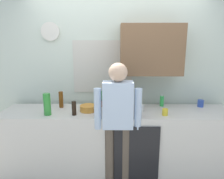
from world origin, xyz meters
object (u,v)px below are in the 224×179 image
(dish_soap, at_px, (162,101))
(person_at_sink, at_px, (118,117))
(coffee_maker, at_px, (120,100))
(potted_plant, at_px, (103,97))
(cup_white_mug, at_px, (141,108))
(mixing_bowl, at_px, (88,108))
(cup_yellow_cup, at_px, (165,112))
(bottle_amber_beer, at_px, (61,100))
(bottle_dark_sauce, at_px, (74,108))
(cup_blue_mug, at_px, (201,103))
(bottle_clear_soda, at_px, (47,104))

(dish_soap, relative_size, person_at_sink, 0.11)
(coffee_maker, bearing_deg, potted_plant, 140.81)
(cup_white_mug, relative_size, mixing_bowl, 0.43)
(dish_soap, bearing_deg, cup_yellow_cup, -96.54)
(bottle_amber_beer, bearing_deg, bottle_dark_sauce, -52.48)
(coffee_maker, height_order, cup_blue_mug, coffee_maker)
(bottle_dark_sauce, bearing_deg, potted_plant, 47.50)
(mixing_bowl, bearing_deg, bottle_clear_soda, -162.43)
(cup_white_mug, relative_size, potted_plant, 0.41)
(cup_white_mug, distance_m, cup_yellow_cup, 0.32)
(mixing_bowl, bearing_deg, cup_yellow_cup, -9.07)
(bottle_amber_beer, relative_size, bottle_clear_soda, 0.82)
(cup_yellow_cup, height_order, dish_soap, dish_soap)
(potted_plant, bearing_deg, coffee_maker, -39.19)
(cup_blue_mug, distance_m, dish_soap, 0.55)
(cup_blue_mug, xyz_separation_m, cup_yellow_cup, (-0.59, -0.37, -0.01))
(bottle_clear_soda, relative_size, potted_plant, 1.22)
(coffee_maker, bearing_deg, bottle_dark_sauce, -162.46)
(cup_yellow_cup, distance_m, person_at_sink, 0.61)
(bottle_dark_sauce, relative_size, mixing_bowl, 0.82)
(cup_blue_mug, relative_size, mixing_bowl, 0.45)
(bottle_dark_sauce, height_order, mixing_bowl, bottle_dark_sauce)
(cup_yellow_cup, bearing_deg, coffee_maker, 161.54)
(person_at_sink, bearing_deg, potted_plant, 104.88)
(bottle_amber_beer, xyz_separation_m, cup_yellow_cup, (1.39, -0.31, -0.07))
(bottle_dark_sauce, distance_m, mixing_bowl, 0.23)
(cup_white_mug, distance_m, mixing_bowl, 0.70)
(potted_plant, distance_m, person_at_sink, 0.56)
(mixing_bowl, bearing_deg, bottle_dark_sauce, -135.17)
(cup_blue_mug, height_order, cup_yellow_cup, cup_blue_mug)
(coffee_maker, relative_size, cup_yellow_cup, 3.88)
(cup_yellow_cup, bearing_deg, cup_white_mug, 152.71)
(bottle_dark_sauce, relative_size, bottle_clear_soda, 0.64)
(bottle_clear_soda, distance_m, dish_soap, 1.58)
(bottle_dark_sauce, relative_size, cup_blue_mug, 1.80)
(bottle_dark_sauce, xyz_separation_m, potted_plant, (0.35, 0.38, 0.04))
(bottle_amber_beer, height_order, cup_yellow_cup, bottle_amber_beer)
(cup_yellow_cup, height_order, potted_plant, potted_plant)
(coffee_maker, xyz_separation_m, person_at_sink, (-0.04, -0.31, -0.12))
(bottle_dark_sauce, relative_size, cup_white_mug, 1.89)
(bottle_clear_soda, bearing_deg, cup_yellow_cup, -0.03)
(bottle_clear_soda, xyz_separation_m, potted_plant, (0.69, 0.38, -0.01))
(cup_yellow_cup, bearing_deg, potted_plant, 154.41)
(bottle_clear_soda, xyz_separation_m, cup_yellow_cup, (1.49, -0.00, -0.10))
(bottle_dark_sauce, height_order, bottle_amber_beer, bottle_amber_beer)
(bottle_amber_beer, bearing_deg, bottle_clear_soda, -107.29)
(bottle_amber_beer, relative_size, dish_soap, 1.28)
(bottle_amber_beer, bearing_deg, coffee_maker, -8.58)
(potted_plant, relative_size, dish_soap, 1.28)
(bottle_clear_soda, xyz_separation_m, cup_blue_mug, (2.08, 0.37, -0.09))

